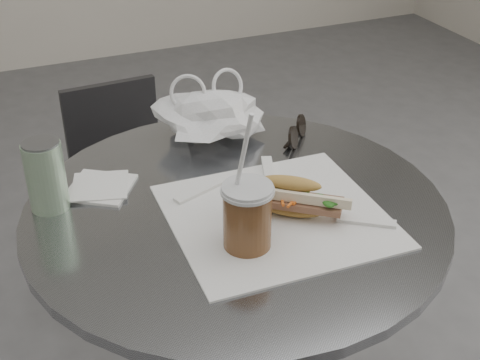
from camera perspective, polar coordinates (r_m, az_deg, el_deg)
name	(u,v)px	position (r m, az deg, el deg)	size (l,w,h in m)	color
cafe_table	(236,320)	(1.37, -0.31, -11.82)	(0.76, 0.76, 0.74)	slate
chair_far	(132,213)	(2.00, -9.19, -2.76)	(0.35, 0.36, 0.66)	#2E2E31
sandwich_paper	(276,216)	(1.17, 3.12, -3.07)	(0.36, 0.34, 0.00)	white
banh_mi	(292,197)	(1.15, 4.42, -1.48)	(0.22, 0.20, 0.07)	#AE8C42
iced_coffee	(247,216)	(1.06, 0.62, -3.09)	(0.09, 0.09, 0.25)	brown
sunglasses	(296,133)	(1.41, 4.82, 4.01)	(0.09, 0.09, 0.05)	black
plastic_bag	(212,118)	(1.39, -2.42, 5.31)	(0.21, 0.16, 0.11)	white
napkin_stack	(100,187)	(1.27, -11.84, -0.59)	(0.15, 0.15, 0.01)	white
drink_can	(46,175)	(1.21, -16.26, 0.39)	(0.07, 0.07, 0.13)	#5B9959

